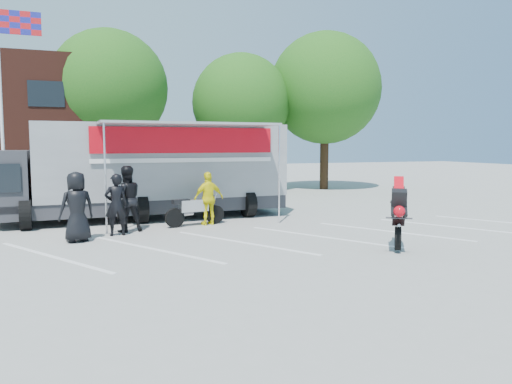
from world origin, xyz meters
TOP-DOWN VIEW (x-y plane):
  - ground at (0.00, 0.00)m, footprint 100.00×100.00m
  - parking_bay_lines at (0.00, 1.00)m, footprint 18.09×13.33m
  - flagpole at (-6.24, 10.00)m, footprint 1.61×0.12m
  - tree_left at (-2.00, 16.00)m, footprint 6.12×6.12m
  - tree_mid at (5.00, 15.00)m, footprint 5.44×5.44m
  - tree_right at (10.00, 14.50)m, footprint 6.46×6.46m
  - transporter_truck at (-1.43, 6.38)m, footprint 10.73×5.37m
  - parked_motorcycle at (-0.33, 4.22)m, footprint 2.21×1.12m
  - stunt_bike_rider at (3.75, -0.96)m, footprint 1.61×1.83m
  - spectator_leather_a at (-3.99, 2.72)m, footprint 1.09×0.88m
  - spectator_leather_b at (-2.90, 3.31)m, footprint 0.69×0.47m
  - spectator_leather_c at (-2.56, 3.87)m, footprint 1.07×0.88m
  - spectator_hivis at (0.13, 4.23)m, footprint 1.08×0.59m

SIDE VIEW (x-z plane):
  - ground at x=0.00m, z-range 0.00..0.00m
  - transporter_truck at x=-1.43m, z-range -1.69..1.69m
  - parked_motorcycle at x=-0.33m, z-range -0.55..0.55m
  - stunt_bike_rider at x=3.75m, z-range -0.99..0.99m
  - parking_bay_lines at x=0.00m, z-range 0.00..0.01m
  - spectator_hivis at x=0.13m, z-range 0.00..1.76m
  - spectator_leather_b at x=-2.90m, z-range 0.00..1.81m
  - spectator_leather_a at x=-3.99m, z-range 0.00..1.93m
  - spectator_leather_c at x=-2.56m, z-range 0.00..2.01m
  - tree_mid at x=5.00m, z-range 1.10..8.78m
  - flagpole at x=-6.24m, z-range 1.05..9.05m
  - tree_left at x=-2.00m, z-range 1.25..9.89m
  - tree_right at x=10.00m, z-range 1.32..10.44m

